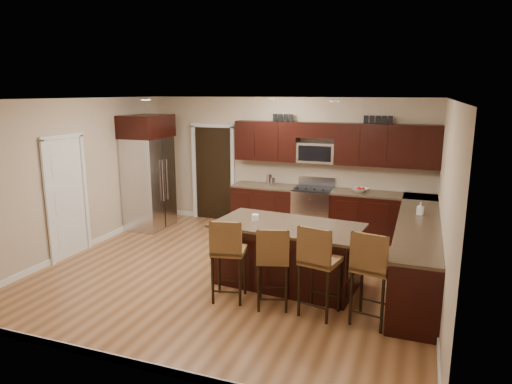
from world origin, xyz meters
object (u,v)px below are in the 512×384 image
at_px(range, 313,210).
at_px(refrigerator, 148,171).
at_px(stool_left, 228,251).
at_px(stool_extra, 371,267).
at_px(island, 287,256).
at_px(stool_mid, 273,258).
at_px(stool_right, 318,261).

bearing_deg(range, refrigerator, -166.46).
bearing_deg(stool_left, stool_extra, -11.24).
distance_m(island, stool_left, 1.07).
xyz_separation_m(island, stool_mid, (0.06, -0.84, 0.27)).
distance_m(island, stool_mid, 0.89).
height_order(stool_left, stool_right, stool_right).
xyz_separation_m(stool_left, stool_mid, (0.64, 0.00, -0.03)).
bearing_deg(stool_left, range, 72.80).
relative_size(stool_mid, refrigerator, 0.48).
distance_m(stool_left, stool_mid, 0.64).
bearing_deg(stool_mid, stool_right, -16.75).
relative_size(stool_left, stool_right, 0.97).
bearing_deg(refrigerator, stool_right, -32.35).
height_order(island, stool_extra, stool_extra).
xyz_separation_m(stool_mid, stool_extra, (1.24, -0.01, 0.05)).
height_order(range, stool_extra, stool_extra).
xyz_separation_m(range, island, (0.22, -2.58, -0.04)).
xyz_separation_m(stool_left, stool_extra, (1.88, -0.00, 0.02)).
bearing_deg(island, refrigerator, 158.69).
height_order(stool_left, stool_extra, stool_extra).
relative_size(island, refrigerator, 0.95).
relative_size(range, stool_extra, 0.92).
bearing_deg(stool_right, refrigerator, 159.34).
xyz_separation_m(stool_mid, stool_right, (0.59, -0.01, 0.05)).
relative_size(island, stool_left, 1.91).
relative_size(stool_left, refrigerator, 0.49).
relative_size(island, stool_extra, 1.85).
relative_size(island, stool_mid, 1.99).
bearing_deg(stool_extra, island, 158.46).
xyz_separation_m(stool_mid, refrigerator, (-3.57, 2.63, 0.51)).
bearing_deg(refrigerator, island, -26.95).
xyz_separation_m(range, stool_mid, (0.27, -3.43, 0.22)).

